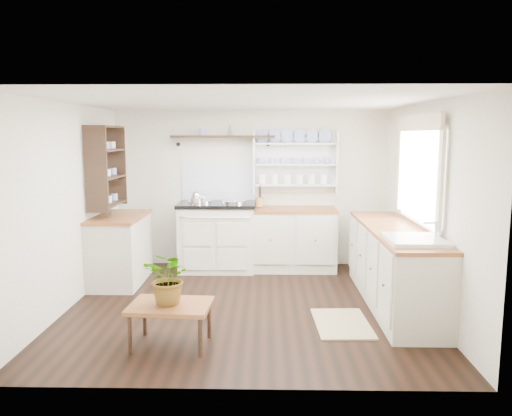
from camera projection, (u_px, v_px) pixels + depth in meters
name	position (u px, v px, depth m)	size (l,w,h in m)	color
floor	(246.00, 306.00, 5.73)	(4.00, 3.80, 0.01)	black
wall_back	(251.00, 189.00, 7.44)	(4.00, 0.02, 2.30)	beige
wall_right	(426.00, 207.00, 5.52)	(0.02, 3.80, 2.30)	beige
wall_left	(68.00, 206.00, 5.60)	(0.02, 3.80, 2.30)	beige
ceiling	(245.00, 102.00, 5.39)	(4.00, 3.80, 0.01)	white
window	(419.00, 169.00, 5.61)	(0.08, 1.55, 1.22)	white
aga_cooker	(217.00, 236.00, 7.22)	(1.10, 0.76, 1.01)	beige
back_cabinets	(292.00, 238.00, 7.23)	(1.27, 0.63, 0.90)	beige
right_cabinets	(394.00, 265.00, 5.73)	(0.62, 2.43, 0.90)	beige
belfast_sink	(415.00, 252.00, 4.94)	(0.55, 0.60, 0.45)	white
left_cabinets	(120.00, 248.00, 6.59)	(0.62, 1.13, 0.90)	beige
plate_rack	(295.00, 162.00, 7.33)	(1.20, 0.22, 0.90)	white
high_shelf	(223.00, 137.00, 7.22)	(1.50, 0.29, 0.16)	black
left_shelving	(106.00, 166.00, 6.43)	(0.28, 0.80, 1.05)	black
kettle	(196.00, 200.00, 7.03)	(0.18, 0.18, 0.22)	silver
utensil_crock	(259.00, 202.00, 7.25)	(0.12, 0.12, 0.14)	#A97A3E
center_table	(171.00, 309.00, 4.61)	(0.77, 0.58, 0.40)	brown
potted_plant	(170.00, 278.00, 4.56)	(0.45, 0.39, 0.50)	#3F7233
floor_rug	(342.00, 323.00, 5.17)	(0.55, 0.85, 0.02)	#9E865C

